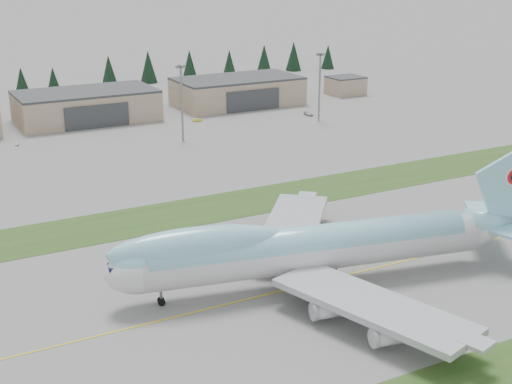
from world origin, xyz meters
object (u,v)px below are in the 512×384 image
hangar_right (238,91)px  service_vehicle_c (308,115)px  hangar_center (86,106)px  service_vehicle_a (17,145)px  service_vehicle_b (197,121)px  boeing_747_freighter (312,247)px

hangar_right → service_vehicle_c: bearing=-64.7°
hangar_center → service_vehicle_a: 37.46m
service_vehicle_a → service_vehicle_c: service_vehicle_c is taller
service_vehicle_a → service_vehicle_c: size_ratio=0.66×
service_vehicle_b → boeing_747_freighter: bearing=165.7°
boeing_747_freighter → service_vehicle_b: bearing=86.3°
boeing_747_freighter → service_vehicle_b: boeing_747_freighter is taller
hangar_center → hangar_right: bearing=0.0°
hangar_right → service_vehicle_b: bearing=-142.7°
hangar_right → service_vehicle_c: (14.11, -29.89, -5.39)m
service_vehicle_a → service_vehicle_b: size_ratio=0.86×
service_vehicle_a → service_vehicle_b: (62.71, 3.75, 0.00)m
hangar_center → service_vehicle_b: size_ratio=13.64×
boeing_747_freighter → service_vehicle_a: bearing=113.7°
service_vehicle_b → service_vehicle_c: 41.34m
service_vehicle_b → service_vehicle_c: bearing=-103.6°
boeing_747_freighter → hangar_center: (0.65, 149.94, -1.80)m
hangar_center → service_vehicle_a: hangar_center is taller
service_vehicle_a → service_vehicle_b: 62.83m
service_vehicle_a → hangar_center: bearing=53.8°
service_vehicle_a → hangar_right: bearing=29.3°
boeing_747_freighter → hangar_right: 161.75m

